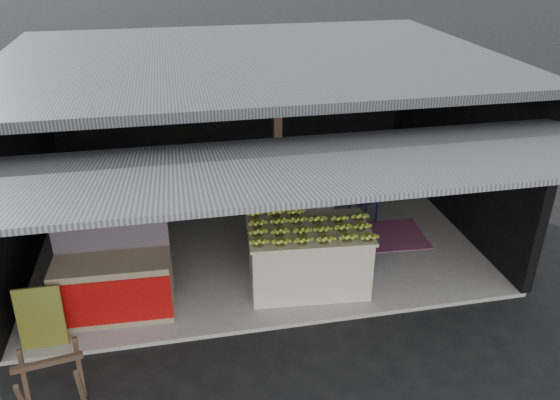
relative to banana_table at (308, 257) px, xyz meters
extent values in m
plane|color=black|center=(-0.52, -0.81, -0.53)|extent=(80.00, 80.00, 0.00)
cube|color=gray|center=(-0.52, 1.69, -0.50)|extent=(7.00, 5.00, 0.06)
cube|color=black|center=(-0.52, 4.19, 0.98)|extent=(7.00, 0.15, 2.90)
cube|color=black|center=(-4.02, 1.69, 0.98)|extent=(0.15, 5.00, 2.90)
cube|color=black|center=(2.98, 1.69, 0.98)|extent=(0.15, 5.00, 2.90)
cube|color=#232326|center=(-0.52, 1.69, 2.43)|extent=(7.20, 5.20, 0.12)
cube|color=#232326|center=(-0.52, -1.76, 2.20)|extent=(7.40, 2.47, 0.48)
cube|color=#4F3527|center=(-0.22, 1.09, 0.96)|extent=(0.12, 0.12, 2.85)
cube|color=beige|center=(0.00, 0.00, -0.02)|extent=(1.69, 1.10, 0.88)
cube|color=beige|center=(0.00, 0.00, 0.44)|extent=(1.76, 1.17, 0.04)
cube|color=white|center=(0.11, 1.00, 0.03)|extent=(0.90, 0.61, 0.99)
cube|color=navy|center=(0.11, 0.69, 0.08)|extent=(0.70, 0.03, 0.30)
cube|color=#B21414|center=(0.11, 0.69, -0.27)|extent=(0.45, 0.02, 0.10)
cube|color=#998466|center=(-2.63, -0.13, -0.05)|extent=(1.50, 0.70, 0.83)
cube|color=#B70E0C|center=(-2.63, -0.46, -0.05)|extent=(1.47, 0.07, 0.65)
cube|color=white|center=(-2.63, -0.47, -0.05)|extent=(0.50, 0.03, 0.17)
cube|color=#1E1B52|center=(-2.63, 0.15, 0.71)|extent=(1.48, 0.10, 0.69)
cube|color=black|center=(-3.47, -0.58, -0.06)|extent=(0.54, 0.14, 0.81)
cube|color=#4F3527|center=(-2.89, -1.73, -0.18)|extent=(0.09, 0.27, 0.68)
cube|color=#4F3527|center=(-3.49, -1.49, -0.18)|extent=(0.09, 0.27, 0.68)
cube|color=#4F3527|center=(-2.94, -1.40, -0.18)|extent=(0.09, 0.27, 0.68)
cube|color=#4F3527|center=(-3.19, -1.61, 0.12)|extent=(0.71, 0.17, 0.06)
cylinder|color=#0E1C9B|center=(0.83, 0.37, -0.21)|extent=(0.34, 0.34, 0.51)
cylinder|color=#0A0D39|center=(1.27, 1.46, -0.25)|extent=(0.03, 0.03, 0.44)
cylinder|color=#0A0D39|center=(1.60, 1.53, -0.25)|extent=(0.03, 0.03, 0.44)
cylinder|color=#0A0D39|center=(1.20, 1.79, -0.25)|extent=(0.03, 0.03, 0.44)
cylinder|color=#0A0D39|center=(1.53, 1.86, -0.25)|extent=(0.03, 0.03, 0.44)
cube|color=#0A0D39|center=(1.40, 1.66, -0.03)|extent=(0.49, 0.49, 0.04)
cube|color=#0A0D39|center=(1.36, 1.84, 0.19)|extent=(0.42, 0.12, 0.45)
cube|color=maroon|center=(1.50, 1.09, -0.46)|extent=(1.56, 1.09, 0.01)
cube|color=black|center=(-1.32, 4.09, 1.38)|extent=(0.32, 0.03, 0.42)
cube|color=#4C4C59|center=(-1.32, 4.07, 1.38)|extent=(0.26, 0.02, 0.34)
cube|color=black|center=(-0.72, 4.09, 1.40)|extent=(0.32, 0.03, 0.42)
cube|color=#4C4C59|center=(-0.72, 4.07, 1.40)|extent=(0.26, 0.02, 0.34)
cube|color=black|center=(-0.02, 4.09, 1.42)|extent=(0.32, 0.03, 0.42)
cube|color=#4C4C59|center=(-0.02, 4.07, 1.42)|extent=(0.26, 0.02, 0.34)
camera|label=1|loc=(-1.66, -6.27, 4.17)|focal=35.00mm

